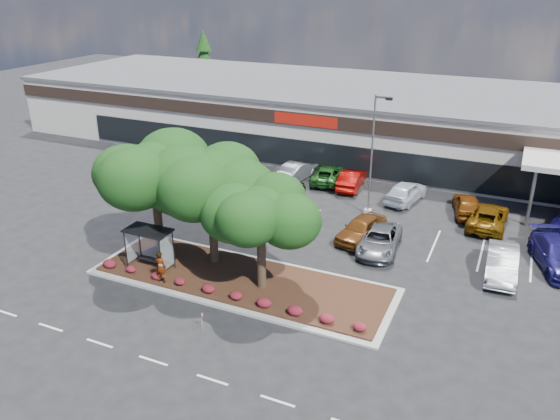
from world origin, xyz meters
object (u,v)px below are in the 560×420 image
at_px(light_pole, 373,164).
at_px(survey_stake, 202,319).
at_px(car_1, 217,201).
at_px(car_0, 162,181).

distance_m(light_pole, survey_stake, 18.47).
bearing_deg(car_1, survey_stake, -50.30).
height_order(light_pole, car_1, light_pole).
bearing_deg(survey_stake, car_1, 117.71).
xyz_separation_m(car_0, car_1, (6.46, -2.00, 0.07)).
bearing_deg(car_1, car_0, 174.84).
height_order(survey_stake, car_1, car_1).
height_order(light_pole, survey_stake, light_pole).
xyz_separation_m(light_pole, survey_stake, (-3.66, -17.80, -3.31)).
distance_m(light_pole, car_1, 12.06).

